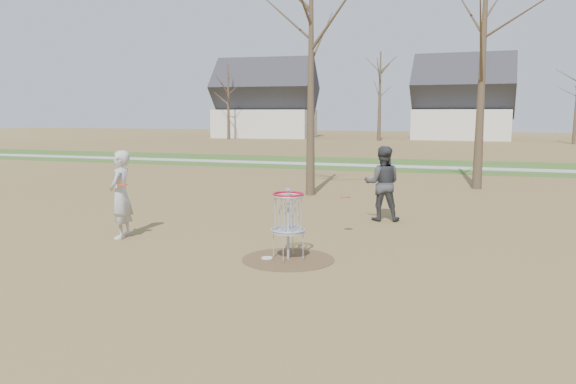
{
  "coord_description": "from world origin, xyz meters",
  "views": [
    {
      "loc": [
        3.32,
        -10.05,
        2.81
      ],
      "look_at": [
        -0.5,
        1.5,
        1.1
      ],
      "focal_mm": 35.0,
      "sensor_mm": 36.0,
      "label": 1
    }
  ],
  "objects_px": {
    "player_throwing": "(382,184)",
    "player_standing": "(121,195)",
    "disc_grounded": "(267,258)",
    "disc_golf_basket": "(288,213)"
  },
  "relations": [
    {
      "from": "player_standing",
      "to": "disc_golf_basket",
      "type": "relative_size",
      "value": 1.47
    },
    {
      "from": "player_standing",
      "to": "disc_grounded",
      "type": "bearing_deg",
      "value": 66.28
    },
    {
      "from": "player_standing",
      "to": "player_throwing",
      "type": "relative_size",
      "value": 1.01
    },
    {
      "from": "player_throwing",
      "to": "player_standing",
      "type": "bearing_deg",
      "value": 27.73
    },
    {
      "from": "disc_grounded",
      "to": "disc_golf_basket",
      "type": "distance_m",
      "value": 0.99
    },
    {
      "from": "player_standing",
      "to": "player_throwing",
      "type": "bearing_deg",
      "value": 114.01
    },
    {
      "from": "player_standing",
      "to": "player_throwing",
      "type": "height_order",
      "value": "player_standing"
    },
    {
      "from": "player_throwing",
      "to": "disc_golf_basket",
      "type": "bearing_deg",
      "value": 67.49
    },
    {
      "from": "disc_golf_basket",
      "to": "player_throwing",
      "type": "bearing_deg",
      "value": 76.65
    },
    {
      "from": "player_throwing",
      "to": "disc_golf_basket",
      "type": "height_order",
      "value": "player_throwing"
    }
  ]
}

